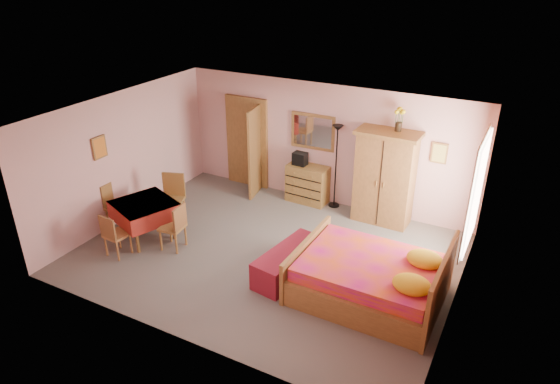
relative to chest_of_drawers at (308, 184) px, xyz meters
The scene contains 23 objects.
floor 2.33m from the chest_of_drawers, 83.15° to the right, with size 6.50×6.50×0.00m, color slate.
ceiling 3.17m from the chest_of_drawers, 83.15° to the right, with size 6.50×6.50×0.00m, color brown.
wall_back 0.95m from the chest_of_drawers, 38.66° to the left, with size 6.50×0.10×2.60m, color #D99F9D.
wall_front 4.87m from the chest_of_drawers, 86.72° to the right, with size 6.50×0.10×2.60m, color #D99F9D.
wall_left 3.85m from the chest_of_drawers, 142.53° to the right, with size 0.10×5.00×2.60m, color #D99F9D.
wall_right 4.29m from the chest_of_drawers, 32.91° to the right, with size 0.10×5.00×2.60m, color #D99F9D.
doorway 1.75m from the chest_of_drawers, behind, with size 1.06×0.12×2.15m, color #9E6B35.
window 3.79m from the chest_of_drawers, 17.23° to the right, with size 0.08×1.40×1.95m, color white.
picture_left 4.31m from the chest_of_drawers, 135.64° to the right, with size 0.04×0.32×0.42m, color orange.
picture_back 2.86m from the chest_of_drawers, ahead, with size 0.30×0.04×0.40m, color #D8BF59.
chest_of_drawers is the anchor object (origin of this frame).
wall_mirror 1.15m from the chest_of_drawers, 90.00° to the left, with size 0.99×0.05×0.78m, color silver.
stereo 0.59m from the chest_of_drawers, behind, with size 0.30×0.22×0.28m, color black.
floor_lamp 0.78m from the chest_of_drawers, ahead, with size 0.23×0.23×1.82m, color black.
wardrobe 1.79m from the chest_of_drawers, ahead, with size 1.22×0.63×1.92m, color #946132.
sunflower_vase 2.53m from the chest_of_drawers, ahead, with size 0.19×0.19×0.46m, color yellow.
bed 3.45m from the chest_of_drawers, 48.59° to the right, with size 2.28×1.80×1.06m, color #C71378.
bench 2.82m from the chest_of_drawers, 71.15° to the right, with size 0.54×1.46×0.49m, color maroon.
dining_table 3.51m from the chest_of_drawers, 125.73° to the right, with size 1.02×1.02×0.75m, color maroon.
chair_south 4.12m from the chest_of_drawers, 120.62° to the right, with size 0.38×0.38×0.83m, color #B0703B.
chair_north 2.93m from the chest_of_drawers, 133.24° to the right, with size 0.45×0.45×1.00m, color olive.
chair_west 3.94m from the chest_of_drawers, 135.18° to the right, with size 0.42×0.42×0.93m, color #A26837.
chair_east 3.21m from the chest_of_drawers, 115.25° to the right, with size 0.40×0.40×0.89m, color #AC783A.
Camera 1 is at (3.82, -6.69, 4.97)m, focal length 32.00 mm.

